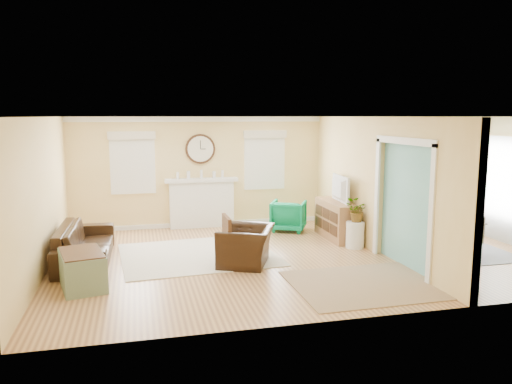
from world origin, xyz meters
TOP-DOWN VIEW (x-y plane):
  - floor at (0.00, 0.00)m, footprint 9.00×9.00m
  - wall_back at (0.00, 3.00)m, footprint 9.00×0.02m
  - wall_front at (0.00, -3.00)m, footprint 9.00×0.02m
  - wall_left at (-4.50, 0.00)m, footprint 0.02×6.00m
  - wall_right at (4.50, 0.00)m, footprint 0.02×6.00m
  - ceiling at (0.00, 0.00)m, footprint 9.00×6.00m
  - partition at (1.51, 0.28)m, footprint 0.17×6.00m
  - fireplace at (-1.50, 2.88)m, footprint 1.70×0.30m
  - wall_clock at (-1.50, 2.97)m, footprint 0.70×0.07m
  - window_left at (-3.05, 2.95)m, footprint 1.05×0.13m
  - window_right at (0.05, 2.95)m, footprint 1.05×0.13m
  - french_doors at (4.45, 0.00)m, footprint 0.06×1.70m
  - pendant at (3.00, 0.00)m, footprint 0.30×0.30m
  - rug_cream at (-1.89, 0.49)m, footprint 3.00×2.66m
  - rug_jute at (0.46, -1.81)m, footprint 2.31×1.90m
  - rug_grey at (2.85, -0.00)m, footprint 2.24×2.80m
  - sofa at (-3.92, 0.56)m, footprint 0.93×2.29m
  - eames_chair at (-1.12, -0.31)m, footprint 1.24×1.31m
  - green_chair at (0.39, 2.04)m, footprint 1.01×1.02m
  - trunk at (-3.83, -0.91)m, footprint 0.81×1.10m
  - credenza at (1.18, 1.13)m, footprint 0.48×1.42m
  - tv at (1.17, 1.13)m, footprint 0.20×0.98m
  - garden_stool at (1.23, 0.27)m, footprint 0.36×0.36m
  - potted_plant at (1.23, 0.27)m, footprint 0.52×0.50m
  - dining_table at (2.85, -0.00)m, footprint 1.18×1.85m
  - dining_chair_n at (2.78, 1.12)m, footprint 0.42×0.42m
  - dining_chair_s at (2.77, -1.13)m, footprint 0.45×0.45m
  - dining_chair_w at (2.15, 0.09)m, footprint 0.39×0.39m
  - dining_chair_e at (3.57, 0.07)m, footprint 0.46×0.46m

SIDE VIEW (x-z plane):
  - floor at x=0.00m, z-range 0.00..0.00m
  - rug_grey at x=2.85m, z-range 0.00..0.01m
  - rug_jute at x=0.46m, z-range 0.00..0.01m
  - rug_cream at x=-1.89m, z-range 0.00..0.02m
  - garden_stool at x=1.23m, z-range 0.00..0.53m
  - trunk at x=-3.83m, z-range 0.00..0.57m
  - dining_table at x=2.85m, z-range 0.00..0.62m
  - sofa at x=-3.92m, z-range 0.00..0.67m
  - eames_chair at x=-1.12m, z-range 0.00..0.68m
  - green_chair at x=0.39m, z-range 0.00..0.70m
  - credenza at x=1.18m, z-range 0.00..0.80m
  - dining_chair_w at x=2.15m, z-range 0.07..0.94m
  - dining_chair_s at x=2.77m, z-range 0.07..0.95m
  - dining_chair_n at x=2.78m, z-range 0.08..0.95m
  - fireplace at x=-1.50m, z-range 0.01..1.18m
  - dining_chair_e at x=3.57m, z-range 0.09..1.13m
  - potted_plant at x=1.23m, z-range 0.53..0.99m
  - tv at x=1.17m, z-range 0.80..1.36m
  - french_doors at x=4.45m, z-range 0.00..2.20m
  - wall_back at x=0.00m, z-range 0.00..2.60m
  - wall_front at x=0.00m, z-range 0.00..2.60m
  - wall_left at x=-4.50m, z-range 0.00..2.60m
  - wall_right at x=4.50m, z-range 0.00..2.60m
  - partition at x=1.51m, z-range 0.06..2.66m
  - window_left at x=-3.05m, z-range 0.95..2.37m
  - window_right at x=0.05m, z-range 0.95..2.37m
  - wall_clock at x=-1.50m, z-range 1.50..2.20m
  - pendant at x=3.00m, z-range 1.93..2.48m
  - ceiling at x=0.00m, z-range 2.59..2.61m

